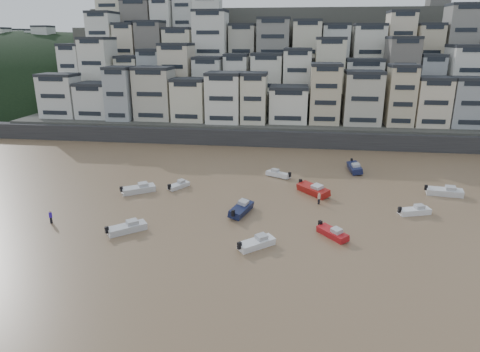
# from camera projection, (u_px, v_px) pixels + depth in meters

# --- Properties ---
(ground) EXTENTS (400.00, 400.00, 0.00)m
(ground) POSITION_uv_depth(u_px,v_px,m) (124.00, 328.00, 35.64)
(ground) COLOR #8C6C4B
(ground) RESTS_ON ground
(sea_strip) EXTENTS (340.00, 340.00, 0.00)m
(sea_strip) POSITION_uv_depth(u_px,v_px,m) (13.00, 93.00, 186.39)
(sea_strip) COLOR #465365
(sea_strip) RESTS_ON ground
(harbor_wall) EXTENTS (140.00, 3.00, 3.50)m
(harbor_wall) POSITION_uv_depth(u_px,v_px,m) (280.00, 138.00, 95.09)
(harbor_wall) COLOR #38383A
(harbor_wall) RESTS_ON ground
(hillside) EXTENTS (141.04, 66.00, 50.00)m
(hillside) POSITION_uv_depth(u_px,v_px,m) (303.00, 73.00, 128.57)
(hillside) COLOR #4C4C47
(hillside) RESTS_ON ground
(headland) EXTENTS (216.00, 135.00, 53.33)m
(headland) POSITION_uv_depth(u_px,v_px,m) (31.00, 97.00, 175.03)
(headland) COLOR black
(headland) RESTS_ON ground
(boat_a) EXTENTS (4.83, 4.53, 1.36)m
(boat_a) POSITION_uv_depth(u_px,v_px,m) (257.00, 242.00, 49.22)
(boat_a) COLOR white
(boat_a) RESTS_ON ground
(boat_b) EXTENTS (4.22, 4.73, 1.31)m
(boat_b) POSITION_uv_depth(u_px,v_px,m) (333.00, 232.00, 51.83)
(boat_b) COLOR #B0151A
(boat_b) RESTS_ON ground
(boat_c) EXTENTS (3.36, 6.09, 1.58)m
(boat_c) POSITION_uv_depth(u_px,v_px,m) (241.00, 208.00, 58.76)
(boat_c) COLOR #141B40
(boat_c) RESTS_ON ground
(boat_d) EXTENTS (5.05, 3.02, 1.31)m
(boat_d) POSITION_uv_depth(u_px,v_px,m) (415.00, 210.00, 58.54)
(boat_d) COLOR white
(boat_d) RESTS_ON ground
(boat_e) EXTENTS (5.70, 6.07, 1.71)m
(boat_e) POSITION_uv_depth(u_px,v_px,m) (313.00, 189.00, 66.09)
(boat_e) COLOR maroon
(boat_e) RESTS_ON ground
(boat_f) EXTENTS (3.37, 4.29, 1.14)m
(boat_f) POSITION_uv_depth(u_px,v_px,m) (179.00, 185.00, 68.73)
(boat_f) COLOR silver
(boat_f) RESTS_ON ground
(boat_g) EXTENTS (5.92, 2.58, 1.56)m
(boat_g) POSITION_uv_depth(u_px,v_px,m) (445.00, 190.00, 65.53)
(boat_g) COLOR silver
(boat_g) RESTS_ON ground
(boat_h) EXTENTS (4.95, 3.57, 1.30)m
(boat_h) POSITION_uv_depth(u_px,v_px,m) (278.00, 173.00, 74.30)
(boat_h) COLOR silver
(boat_h) RESTS_ON ground
(boat_i) EXTENTS (2.53, 6.38, 1.70)m
(boat_i) POSITION_uv_depth(u_px,v_px,m) (355.00, 167.00, 77.38)
(boat_i) COLOR #151B41
(boat_i) RESTS_ON ground
(boat_j) EXTENTS (5.09, 4.74, 1.43)m
(boat_j) POSITION_uv_depth(u_px,v_px,m) (127.00, 227.00, 53.14)
(boat_j) COLOR silver
(boat_j) RESTS_ON ground
(boat_k) EXTENTS (5.64, 4.68, 1.52)m
(boat_k) POSITION_uv_depth(u_px,v_px,m) (138.00, 188.00, 66.68)
(boat_k) COLOR silver
(boat_k) RESTS_ON ground
(person_blue) EXTENTS (0.44, 0.44, 1.74)m
(person_blue) POSITION_uv_depth(u_px,v_px,m) (51.00, 217.00, 55.62)
(person_blue) COLOR #3217AF
(person_blue) RESTS_ON ground
(person_pink) EXTENTS (0.44, 0.44, 1.74)m
(person_pink) POSITION_uv_depth(u_px,v_px,m) (319.00, 199.00, 62.01)
(person_pink) COLOR #CBA48F
(person_pink) RESTS_ON ground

